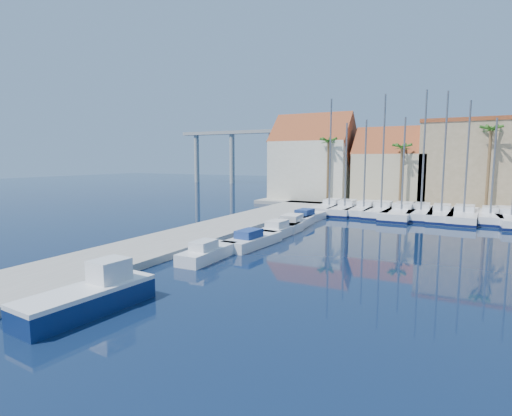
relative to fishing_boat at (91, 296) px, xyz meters
The scene contains 26 objects.
ground 3.84m from the fishing_boat, 30.98° to the left, with size 260.00×260.00×0.00m, color black.
quay_west 16.49m from the fishing_boat, 110.46° to the left, with size 6.00×77.00×0.50m, color gray.
shore_north 51.67m from the fishing_boat, 75.16° to the left, with size 54.00×16.00×0.50m, color gray.
fishing_boat is the anchor object (origin of this frame).
motorboat_west_0 10.14m from the fishing_boat, 93.31° to the left, with size 1.83×5.41×1.40m.
motorboat_west_1 15.21m from the fishing_boat, 89.33° to the left, with size 2.42×6.24×1.40m.
motorboat_west_2 20.51m from the fishing_boat, 89.59° to the left, with size 2.21×6.24×1.40m.
motorboat_west_3 24.66m from the fishing_boat, 90.40° to the left, with size 2.83×7.36×1.40m.
motorboat_west_4 29.15m from the fishing_boat, 90.91° to the left, with size 2.45×6.58×1.40m.
sailboat_0 37.93m from the fishing_boat, 90.71° to the left, with size 2.56×9.48×14.23m.
sailboat_1 37.74m from the fishing_boat, 87.56° to the left, with size 2.97×10.14×11.18m.
sailboat_2 38.08m from the fishing_boat, 84.04° to the left, with size 3.06×9.95×11.49m.
sailboat_3 38.41m from the fishing_boat, 81.01° to the left, with size 3.00×10.70×14.36m.
sailboat_4 38.46m from the fishing_boat, 77.33° to the left, with size 3.75×12.07×11.54m.
sailboat_5 39.46m from the fishing_boat, 74.69° to the left, with size 3.10×10.22×14.51m.
sailboat_6 39.71m from the fishing_boat, 71.46° to the left, with size 2.64×9.91×14.15m.
sailboat_7 40.62m from the fishing_boat, 68.49° to the left, with size 3.41×10.94×13.03m.
sailboat_8 41.78m from the fishing_boat, 65.36° to the left, with size 2.53×8.66×11.10m.
sailboat_9 42.50m from the fishing_boat, 63.02° to the left, with size 3.90×11.93×12.97m.
building_0 49.75m from the fishing_boat, 97.87° to the left, with size 12.30×9.00×13.50m.
building_1 49.44m from the fishing_boat, 83.89° to the left, with size 10.30×8.00×11.00m.
building_2 52.81m from the fishing_boat, 71.99° to the left, with size 14.20×10.20×11.50m.
palm_0 44.82m from the fishing_boat, 93.60° to the left, with size 2.60×2.60×10.15m.
palm_1 45.15m from the fishing_boat, 80.65° to the left, with size 2.60×2.60×9.15m.
palm_2 48.11m from the fishing_boat, 68.58° to the left, with size 2.60×2.60×11.15m.
viaduct 91.77m from the fishing_boat, 113.12° to the left, with size 48.00×2.20×14.45m.
Camera 1 is at (11.39, -13.89, 6.85)m, focal length 28.00 mm.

